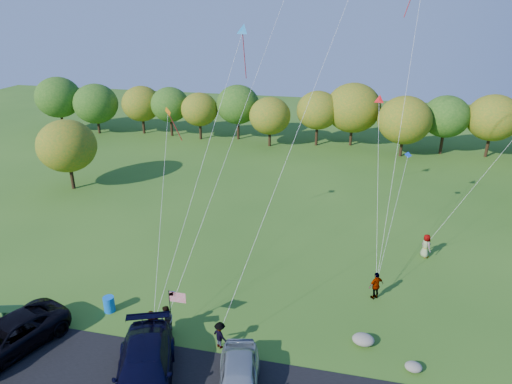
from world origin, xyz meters
TOP-DOWN VIEW (x-y plane):
  - ground at (0.00, 0.00)m, footprint 140.00×140.00m
  - treeline at (-0.62, 36.11)m, footprint 76.15×27.86m
  - minivan_dark at (-11.87, -3.26)m, footprint 4.84×6.85m
  - minivan_navy at (-3.71, -4.00)m, footprint 4.91×7.23m
  - minivan_silver at (0.75, -3.37)m, footprint 3.05×5.28m
  - flyer_a at (-4.73, -0.80)m, footprint 0.79×0.84m
  - flyer_b at (-4.25, -0.10)m, footprint 1.11×1.07m
  - flyer_c at (-1.06, -0.45)m, footprint 1.17×1.02m
  - flyer_d at (7.13, 5.93)m, footprint 1.13×1.04m
  - flyer_e at (10.72, 11.94)m, footprint 0.95×1.05m
  - park_bench at (-13.77, -0.79)m, footprint 1.59×0.67m
  - trash_barrel at (-8.46, 1.03)m, footprint 0.66×0.66m
  - flag_assembly at (-3.84, 0.23)m, footprint 0.99×0.65m
  - boulder_near at (6.45, 1.49)m, footprint 1.20×0.94m
  - boulder_far at (8.95, 0.09)m, footprint 0.87×0.72m

SIDE VIEW (x-z plane):
  - ground at x=0.00m, z-range 0.00..0.00m
  - boulder_far at x=8.95m, z-range 0.00..0.45m
  - boulder_near at x=6.45m, z-range 0.00..0.60m
  - park_bench at x=-13.77m, z-range 0.03..0.93m
  - trash_barrel at x=-8.46m, z-range 0.00..0.98m
  - flyer_c at x=-1.06m, z-range 0.00..1.57m
  - flyer_b at x=-4.25m, z-range 0.00..1.79m
  - flyer_e at x=10.72m, z-range 0.00..1.80m
  - minivan_silver at x=0.75m, z-range 0.06..1.75m
  - minivan_dark at x=-11.87m, z-range 0.06..1.79m
  - flyer_d at x=7.13m, z-range 0.00..1.86m
  - flyer_a at x=-4.73m, z-range 0.00..1.93m
  - minivan_navy at x=-3.71m, z-range 0.06..2.00m
  - flag_assembly at x=-3.84m, z-range 0.69..3.38m
  - treeline at x=-0.62m, z-range 0.50..8.84m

